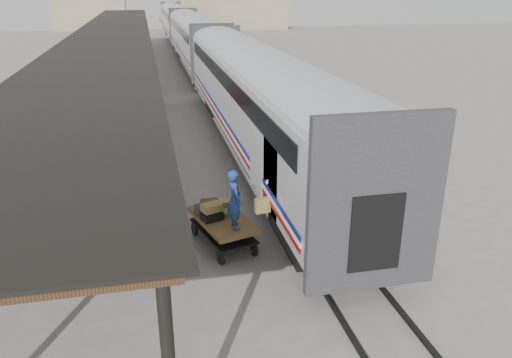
{
  "coord_description": "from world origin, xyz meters",
  "views": [
    {
      "loc": [
        -1.34,
        -12.78,
        6.99
      ],
      "look_at": [
        1.57,
        0.57,
        1.7
      ],
      "focal_mm": 35.0,
      "sensor_mm": 36.0,
      "label": 1
    }
  ],
  "objects": [
    {
      "name": "baggage_cart",
      "position": [
        0.45,
        -0.1,
        0.65
      ],
      "size": [
        1.86,
        2.65,
        0.86
      ],
      "rotation": [
        0.0,
        0.0,
        0.28
      ],
      "color": "brown",
      "rests_on": "ground"
    },
    {
      "name": "train",
      "position": [
        3.19,
        33.79,
        2.69
      ],
      "size": [
        3.45,
        76.01,
        4.01
      ],
      "color": "silver",
      "rests_on": "ground"
    },
    {
      "name": "porter",
      "position": [
        0.7,
        -0.75,
        1.69
      ],
      "size": [
        0.45,
        0.64,
        1.66
      ],
      "primitive_type": "imported",
      "rotation": [
        0.0,
        0.0,
        1.66
      ],
      "color": "navy",
      "rests_on": "baggage_cart"
    },
    {
      "name": "building_far",
      "position": [
        14.0,
        78.0,
        4.0
      ],
      "size": [
        18.0,
        10.0,
        8.0
      ],
      "primitive_type": "cube",
      "color": "tan",
      "rests_on": "ground"
    },
    {
      "name": "canopy",
      "position": [
        -3.4,
        24.0,
        4.0
      ],
      "size": [
        4.9,
        64.3,
        4.15
      ],
      "color": "#422B19",
      "rests_on": "ground"
    },
    {
      "name": "building_left",
      "position": [
        -10.0,
        82.0,
        3.0
      ],
      "size": [
        12.0,
        8.0,
        6.0
      ],
      "primitive_type": "cube",
      "color": "tan",
      "rests_on": "ground"
    },
    {
      "name": "suitcase_stack",
      "position": [
        0.24,
        0.21,
        1.03
      ],
      "size": [
        1.24,
        1.32,
        0.46
      ],
      "rotation": [
        0.0,
        0.0,
        0.28
      ],
      "color": "#353537",
      "rests_on": "baggage_cart"
    },
    {
      "name": "pedestrian",
      "position": [
        -2.29,
        15.21,
        0.88
      ],
      "size": [
        1.07,
        0.52,
        1.76
      ],
      "primitive_type": "imported",
      "rotation": [
        0.0,
        0.0,
        3.05
      ],
      "color": "black",
      "rests_on": "ground"
    },
    {
      "name": "rails",
      "position": [
        3.2,
        34.0,
        0.06
      ],
      "size": [
        1.54,
        150.0,
        0.12
      ],
      "color": "black",
      "rests_on": "ground"
    },
    {
      "name": "luggage_tug",
      "position": [
        -1.12,
        18.24,
        0.55
      ],
      "size": [
        0.98,
        1.44,
        1.2
      ],
      "rotation": [
        0.0,
        0.0,
        -0.11
      ],
      "color": "maroon",
      "rests_on": "ground"
    },
    {
      "name": "ground",
      "position": [
        0.0,
        0.0,
        0.0
      ],
      "size": [
        160.0,
        160.0,
        0.0
      ],
      "primitive_type": "plane",
      "color": "slate",
      "rests_on": "ground"
    }
  ]
}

